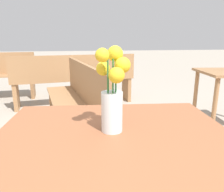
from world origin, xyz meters
TOP-DOWN VIEW (x-y plane):
  - table_front at (0.00, 0.00)m, footprint 1.08×1.05m
  - flower_vase at (0.00, 0.10)m, footprint 0.15×0.15m
  - bench_near at (-0.15, 1.49)m, footprint 0.66×1.70m
  - bench_middle at (-0.16, 2.83)m, footprint 2.02×0.62m

SIDE VIEW (x-z plane):
  - bench_near at x=-0.15m, z-range 0.04..0.89m
  - bench_middle at x=-0.16m, z-range 0.05..0.90m
  - table_front at x=0.00m, z-range 0.27..0.99m
  - flower_vase at x=0.00m, z-range 0.69..1.05m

